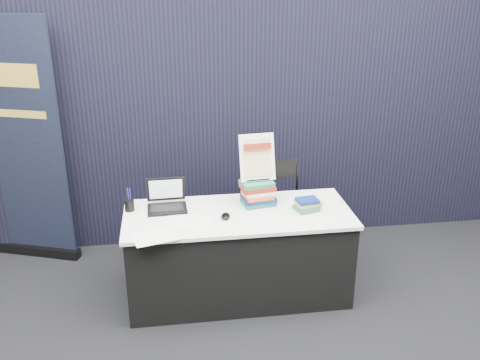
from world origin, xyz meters
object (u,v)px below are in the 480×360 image
(pullup_banner, at_px, (19,157))
(laptop, at_px, (167,202))
(stacking_chair, at_px, (278,213))
(display_table, at_px, (238,254))
(book_stack_short, at_px, (307,205))
(info_sign, at_px, (257,158))
(book_stack_tall, at_px, (257,192))

(pullup_banner, bearing_deg, laptop, -11.20)
(laptop, distance_m, stacking_chair, 1.01)
(display_table, relative_size, book_stack_short, 8.72)
(display_table, xyz_separation_m, laptop, (-0.55, 0.17, 0.43))
(display_table, distance_m, stacking_chair, 0.57)
(display_table, height_order, laptop, laptop)
(book_stack_short, distance_m, pullup_banner, 2.59)
(display_table, bearing_deg, info_sign, 45.07)
(laptop, bearing_deg, book_stack_tall, -3.18)
(book_stack_tall, height_order, book_stack_short, book_stack_tall)
(info_sign, height_order, pullup_banner, pullup_banner)
(laptop, relative_size, info_sign, 0.81)
(book_stack_short, xyz_separation_m, pullup_banner, (-2.39, 0.98, 0.18))
(display_table, relative_size, pullup_banner, 0.81)
(book_stack_short, distance_m, stacking_chair, 0.50)
(laptop, relative_size, book_stack_short, 1.53)
(book_stack_short, distance_m, info_sign, 0.54)
(display_table, bearing_deg, pullup_banner, 152.84)
(display_table, distance_m, info_sign, 0.80)
(laptop, bearing_deg, info_sign, -0.79)
(pullup_banner, bearing_deg, stacking_chair, 5.43)
(laptop, distance_m, pullup_banner, 1.52)
(laptop, xyz_separation_m, pullup_banner, (-1.29, 0.78, 0.17))
(book_stack_short, relative_size, pullup_banner, 0.09)
(book_stack_short, bearing_deg, info_sign, 149.54)
(laptop, bearing_deg, stacking_chair, 10.17)
(book_stack_short, height_order, stacking_chair, stacking_chair)
(laptop, xyz_separation_m, book_stack_short, (1.10, -0.21, -0.00))
(display_table, bearing_deg, book_stack_tall, 39.76)
(book_stack_short, relative_size, info_sign, 0.53)
(pullup_banner, xyz_separation_m, stacking_chair, (2.25, -0.58, -0.44))
(info_sign, bearing_deg, book_stack_short, -35.15)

